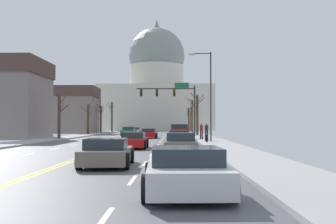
{
  "coord_description": "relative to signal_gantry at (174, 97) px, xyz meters",
  "views": [
    {
      "loc": [
        4.77,
        -36.63,
        1.73
      ],
      "look_at": [
        3.84,
        31.1,
        3.73
      ],
      "focal_mm": 43.35,
      "sensor_mm": 36.0,
      "label": 1
    }
  ],
  "objects": [
    {
      "name": "bare_tree_03",
      "position": [
        -12.87,
        29.7,
        -1.95
      ],
      "size": [
        1.7,
        2.71,
        6.15
      ],
      "color": "brown",
      "rests_on": "ground"
    },
    {
      "name": "bare_tree_04",
      "position": [
        3.19,
        16.71,
        -1.95
      ],
      "size": [
        1.58,
        1.75,
        6.34
      ],
      "color": "#4C3D2D",
      "rests_on": "ground"
    },
    {
      "name": "street_lamp_right",
      "position": [
        3.12,
        -16.97,
        -0.31
      ],
      "size": [
        2.1,
        0.24,
        8.25
      ],
      "color": "#333338",
      "rests_on": "ground"
    },
    {
      "name": "sedan_near_00",
      "position": [
        -3.07,
        -4.72,
        -4.74
      ],
      "size": [
        1.99,
        4.34,
        1.18
      ],
      "color": "#B71414",
      "rests_on": "ground"
    },
    {
      "name": "sedan_near_03",
      "position": [
        -2.89,
        -25.53,
        -4.74
      ],
      "size": [
        1.94,
        4.22,
        1.16
      ],
      "color": "#B71414",
      "rests_on": "ground"
    },
    {
      "name": "flank_building_00",
      "position": [
        -20.43,
        -6.71,
        -0.55
      ],
      "size": [
        10.07,
        9.37,
        9.36
      ],
      "color": "slate",
      "rests_on": "ground"
    },
    {
      "name": "sedan_near_04",
      "position": [
        0.34,
        -31.37,
        -4.71
      ],
      "size": [
        1.97,
        4.47,
        1.24
      ],
      "color": "#6B6056",
      "rests_on": "ground"
    },
    {
      "name": "bare_tree_00",
      "position": [
        3.78,
        33.83,
        -2.47
      ],
      "size": [
        1.6,
        2.21,
        5.7
      ],
      "color": "brown",
      "rests_on": "ground"
    },
    {
      "name": "flank_building_02",
      "position": [
        -20.42,
        20.18,
        -0.94
      ],
      "size": [
        12.52,
        7.62,
        8.57
      ],
      "color": "slate",
      "rests_on": "ground"
    },
    {
      "name": "sedan_oncoming_01",
      "position": [
        -6.7,
        14.73,
        -4.74
      ],
      "size": [
        2.08,
        4.34,
        1.15
      ],
      "color": "silver",
      "rests_on": "ground"
    },
    {
      "name": "sedan_oncoming_00",
      "position": [
        -6.71,
        5.72,
        -4.68
      ],
      "size": [
        2.12,
        4.23,
        1.3
      ],
      "color": "#1E7247",
      "rests_on": "ground"
    },
    {
      "name": "pedestrian_00",
      "position": [
        3.08,
        -15.6,
        -4.2
      ],
      "size": [
        0.35,
        0.34,
        1.7
      ],
      "color": "#4C4238",
      "rests_on": "ground"
    },
    {
      "name": "signal_gantry",
      "position": [
        0.0,
        0.0,
        0.0
      ],
      "size": [
        7.91,
        0.41,
        7.13
      ],
      "color": "#28282D",
      "rests_on": "ground"
    },
    {
      "name": "ground",
      "position": [
        -4.83,
        -17.59,
        -5.27
      ],
      "size": [
        20.0,
        180.0,
        0.2
      ],
      "color": "#4F4F54"
    },
    {
      "name": "pickup_truck_near_01",
      "position": [
        0.56,
        -11.6,
        -4.53
      ],
      "size": [
        2.25,
        5.57,
        1.7
      ],
      "color": "maroon",
      "rests_on": "ground"
    },
    {
      "name": "bare_tree_06",
      "position": [
        3.09,
        29.47,
        -2.58
      ],
      "size": [
        0.79,
        1.6,
        4.96
      ],
      "color": "#423328",
      "rests_on": "ground"
    },
    {
      "name": "pedestrian_01",
      "position": [
        2.85,
        -11.86,
        -4.2
      ],
      "size": [
        0.35,
        0.34,
        1.7
      ],
      "color": "#33333D",
      "rests_on": "ground"
    },
    {
      "name": "bare_tree_01",
      "position": [
        -13.58,
        20.83,
        -2.43
      ],
      "size": [
        1.65,
        2.1,
        5.27
      ],
      "color": "#423328",
      "rests_on": "ground"
    },
    {
      "name": "bare_tree_05",
      "position": [
        -12.86,
        -9.04,
        -2.64
      ],
      "size": [
        1.76,
        1.68,
        4.95
      ],
      "color": "#423328",
      "rests_on": "ground"
    },
    {
      "name": "bare_tree_07",
      "position": [
        -13.29,
        8.21,
        -2.72
      ],
      "size": [
        2.31,
        3.13,
        5.54
      ],
      "color": "#423328",
      "rests_on": "ground"
    },
    {
      "name": "capitol_building",
      "position": [
        -4.83,
        60.03,
        6.37
      ],
      "size": [
        31.11,
        19.97,
        31.33
      ],
      "color": "beige",
      "rests_on": "ground"
    },
    {
      "name": "flank_building_01",
      "position": [
        -20.49,
        30.48,
        -1.42
      ],
      "size": [
        8.67,
        9.28,
        7.62
      ],
      "color": "tan",
      "rests_on": "ground"
    },
    {
      "name": "sedan_near_02",
      "position": [
        0.36,
        -18.64,
        -4.73
      ],
      "size": [
        2.04,
        4.25,
        1.17
      ],
      "color": "#6B6056",
      "rests_on": "ground"
    },
    {
      "name": "sedan_near_05",
      "position": [
        -2.79,
        -37.61,
        -4.75
      ],
      "size": [
        2.13,
        4.34,
        1.15
      ],
      "color": "#6B6056",
      "rests_on": "ground"
    },
    {
      "name": "bare_tree_02",
      "position": [
        3.32,
        3.52,
        -2.12
      ],
      "size": [
        2.18,
        1.37,
        5.97
      ],
      "color": "#423328",
      "rests_on": "ground"
    },
    {
      "name": "sedan_near_06",
      "position": [
        0.25,
        -43.98,
        -4.74
      ],
      "size": [
        2.24,
        4.44,
        1.16
      ],
      "color": "silver",
      "rests_on": "ground"
    },
    {
      "name": "bicycle_parked",
      "position": [
        2.83,
        -18.71,
        -4.8
      ],
      "size": [
        0.12,
        1.77,
        0.85
      ],
      "color": "black",
      "rests_on": "ground"
    }
  ]
}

